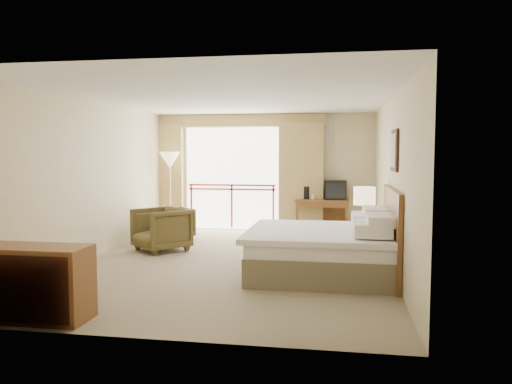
% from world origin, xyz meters
% --- Properties ---
extents(floor, '(7.00, 7.00, 0.00)m').
position_xyz_m(floor, '(0.00, 0.00, 0.00)').
color(floor, gray).
rests_on(floor, ground).
extents(ceiling, '(7.00, 7.00, 0.00)m').
position_xyz_m(ceiling, '(0.00, 0.00, 2.70)').
color(ceiling, white).
rests_on(ceiling, wall_back).
extents(wall_back, '(5.00, 0.00, 5.00)m').
position_xyz_m(wall_back, '(0.00, 3.50, 1.35)').
color(wall_back, beige).
rests_on(wall_back, ground).
extents(wall_front, '(5.00, 0.00, 5.00)m').
position_xyz_m(wall_front, '(0.00, -3.50, 1.35)').
color(wall_front, beige).
rests_on(wall_front, ground).
extents(wall_left, '(0.00, 7.00, 7.00)m').
position_xyz_m(wall_left, '(-2.50, 0.00, 1.35)').
color(wall_left, beige).
rests_on(wall_left, ground).
extents(wall_right, '(0.00, 7.00, 7.00)m').
position_xyz_m(wall_right, '(2.50, 0.00, 1.35)').
color(wall_right, beige).
rests_on(wall_right, ground).
extents(balcony_door, '(2.40, 0.00, 2.40)m').
position_xyz_m(balcony_door, '(-0.80, 3.48, 1.20)').
color(balcony_door, white).
rests_on(balcony_door, wall_back).
extents(balcony_railing, '(2.09, 0.03, 1.02)m').
position_xyz_m(balcony_railing, '(-0.80, 3.46, 0.81)').
color(balcony_railing, '#AB230E').
rests_on(balcony_railing, wall_back).
extents(curtain_left, '(1.00, 0.26, 2.50)m').
position_xyz_m(curtain_left, '(-2.45, 3.35, 1.25)').
color(curtain_left, '#99814E').
rests_on(curtain_left, wall_back).
extents(curtain_right, '(1.00, 0.26, 2.50)m').
position_xyz_m(curtain_right, '(0.85, 3.35, 1.25)').
color(curtain_right, '#99814E').
rests_on(curtain_right, wall_back).
extents(valance, '(4.40, 0.22, 0.28)m').
position_xyz_m(valance, '(-0.80, 3.38, 2.55)').
color(valance, '#99814E').
rests_on(valance, wall_back).
extents(hvac_vent, '(0.50, 0.04, 0.50)m').
position_xyz_m(hvac_vent, '(1.30, 3.47, 2.35)').
color(hvac_vent, silver).
rests_on(hvac_vent, wall_back).
extents(bed, '(2.13, 2.06, 0.97)m').
position_xyz_m(bed, '(1.50, -0.60, 0.38)').
color(bed, brown).
rests_on(bed, floor).
extents(headboard, '(0.06, 2.10, 1.30)m').
position_xyz_m(headboard, '(2.46, -0.60, 0.65)').
color(headboard, brown).
rests_on(headboard, wall_right).
extents(framed_art, '(0.04, 0.72, 0.60)m').
position_xyz_m(framed_art, '(2.47, -0.60, 1.85)').
color(framed_art, black).
rests_on(framed_art, wall_right).
extents(nightstand, '(0.40, 0.47, 0.54)m').
position_xyz_m(nightstand, '(2.14, 0.77, 0.27)').
color(nightstand, brown).
rests_on(nightstand, floor).
extents(table_lamp, '(0.38, 0.38, 0.66)m').
position_xyz_m(table_lamp, '(2.14, 0.82, 1.05)').
color(table_lamp, tan).
rests_on(table_lamp, nightstand).
extents(phone, '(0.21, 0.17, 0.08)m').
position_xyz_m(phone, '(2.09, 0.62, 0.58)').
color(phone, black).
rests_on(phone, nightstand).
extents(desk, '(1.18, 0.57, 0.77)m').
position_xyz_m(desk, '(1.33, 3.29, 0.60)').
color(desk, brown).
rests_on(desk, floor).
extents(tv, '(0.47, 0.38, 0.43)m').
position_xyz_m(tv, '(1.63, 3.24, 0.98)').
color(tv, black).
rests_on(tv, desk).
extents(coffee_maker, '(0.14, 0.14, 0.29)m').
position_xyz_m(coffee_maker, '(0.98, 3.24, 0.91)').
color(coffee_maker, black).
rests_on(coffee_maker, desk).
extents(cup, '(0.08, 0.08, 0.11)m').
position_xyz_m(cup, '(1.13, 3.19, 0.82)').
color(cup, white).
rests_on(cup, desk).
extents(wastebasket, '(0.23, 0.23, 0.29)m').
position_xyz_m(wastebasket, '(0.81, 2.46, 0.14)').
color(wastebasket, black).
rests_on(wastebasket, floor).
extents(armchair_far, '(1.01, 1.01, 0.66)m').
position_xyz_m(armchair_far, '(-1.74, 1.97, 0.00)').
color(armchair_far, '#433618').
rests_on(armchair_far, floor).
extents(armchair_near, '(1.22, 1.22, 0.80)m').
position_xyz_m(armchair_near, '(-1.55, 0.71, 0.00)').
color(armchair_near, '#433618').
rests_on(armchair_near, floor).
extents(side_table, '(0.46, 0.46, 0.50)m').
position_xyz_m(side_table, '(-1.73, 1.38, 0.34)').
color(side_table, black).
rests_on(side_table, floor).
extents(book, '(0.27, 0.29, 0.02)m').
position_xyz_m(book, '(-1.73, 1.38, 0.51)').
color(book, white).
rests_on(book, side_table).
extents(floor_lamp, '(0.47, 0.47, 1.83)m').
position_xyz_m(floor_lamp, '(-2.11, 2.86, 1.58)').
color(floor_lamp, tan).
rests_on(floor_lamp, floor).
extents(dresser, '(1.22, 0.52, 0.81)m').
position_xyz_m(dresser, '(-1.58, -3.16, 0.41)').
color(dresser, brown).
rests_on(dresser, floor).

